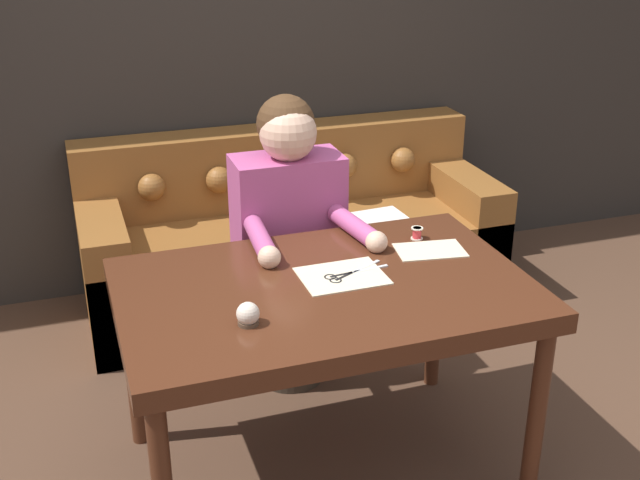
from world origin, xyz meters
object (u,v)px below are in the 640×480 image
object	(u,v)px
person	(289,241)
thread_spool	(417,233)
scissors	(346,275)
dining_table	(324,304)
pin_cushion	(248,315)
couch	(290,241)

from	to	relation	value
person	thread_spool	xyz separation A→B (m)	(0.39, -0.36, 0.13)
person	thread_spool	bearing A→B (deg)	-42.85
person	scissors	xyz separation A→B (m)	(0.03, -0.56, 0.11)
person	scissors	world-z (taller)	person
dining_table	thread_spool	world-z (taller)	thread_spool
dining_table	scissors	bearing A→B (deg)	22.88
person	pin_cushion	distance (m)	0.87
dining_table	person	xyz separation A→B (m)	(0.06, 0.60, -0.03)
couch	person	size ratio (longest dim) A/B	1.64
scissors	thread_spool	world-z (taller)	thread_spool
thread_spool	scissors	bearing A→B (deg)	-150.15
dining_table	person	distance (m)	0.60
scissors	pin_cushion	xyz separation A→B (m)	(-0.39, -0.21, 0.03)
scissors	couch	bearing A→B (deg)	81.81
dining_table	pin_cushion	size ratio (longest dim) A/B	18.83
couch	dining_table	bearing A→B (deg)	-101.70
dining_table	couch	xyz separation A→B (m)	(0.28, 1.33, -0.37)
person	couch	bearing A→B (deg)	73.38
couch	pin_cushion	size ratio (longest dim) A/B	28.33
dining_table	thread_spool	xyz separation A→B (m)	(0.44, 0.24, 0.10)
dining_table	couch	size ratio (longest dim) A/B	0.66
couch	scissors	size ratio (longest dim) A/B	8.50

